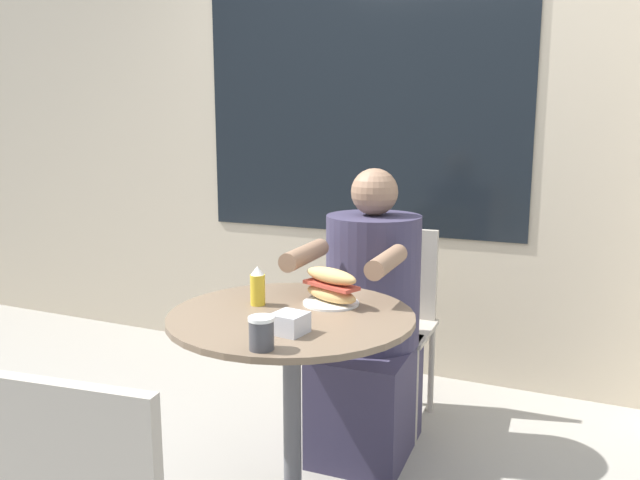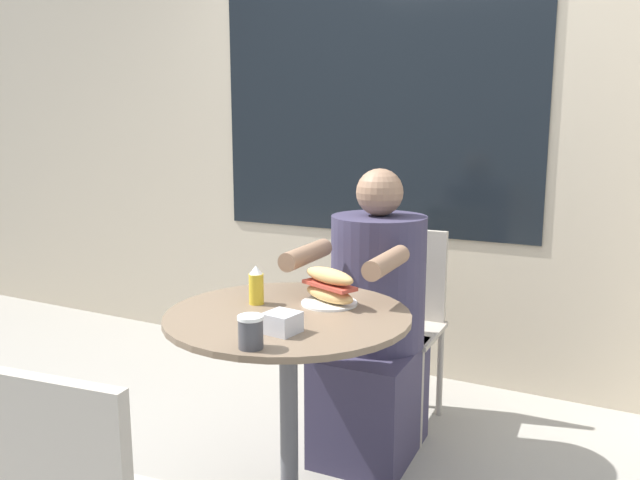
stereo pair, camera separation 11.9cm
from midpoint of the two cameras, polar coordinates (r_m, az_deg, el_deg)
name	(u,v)px [view 1 (the left image)]	position (r m, az deg, el deg)	size (l,w,h in m)	color
storefront_wall	(420,112)	(3.31, 8.12, 11.48)	(8.00, 0.09, 2.80)	#B7A88E
cafe_table	(292,371)	(2.07, -4.27, -11.85)	(0.79, 0.79, 0.75)	brown
diner_chair	(394,306)	(2.89, 5.64, -6.02)	(0.39, 0.39, 0.87)	#ADA393
seated_diner	(369,333)	(2.57, 3.21, -8.51)	(0.40, 0.70, 1.17)	#38334C
sandwich_on_plate	(331,288)	(2.08, -0.62, -4.38)	(0.23, 0.19, 0.12)	white
drink_cup	(261,333)	(1.69, -7.41, -8.44)	(0.07, 0.07, 0.09)	#424247
napkin_box	(290,323)	(1.81, -4.68, -7.61)	(0.10, 0.10, 0.06)	silver
condiment_bottle	(258,286)	(2.09, -7.35, -4.23)	(0.05, 0.05, 0.13)	gold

